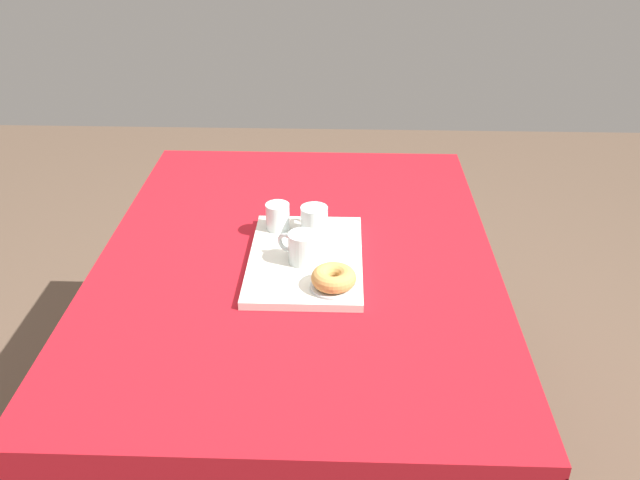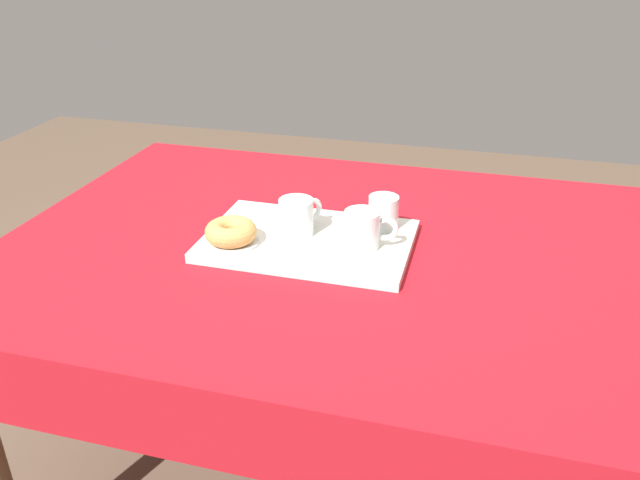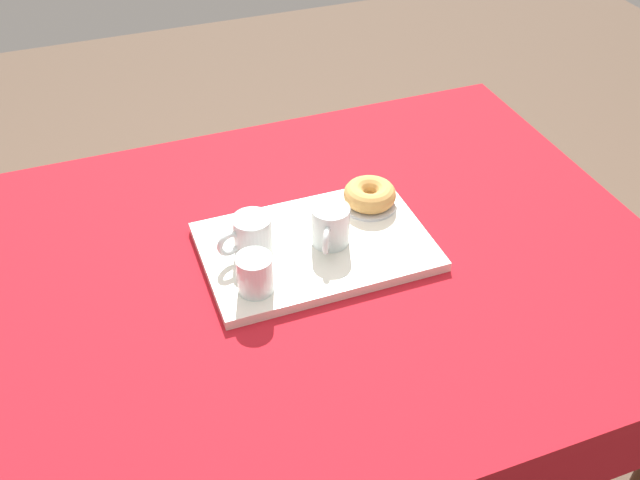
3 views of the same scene
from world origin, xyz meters
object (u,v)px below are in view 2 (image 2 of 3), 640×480
(serving_tray, at_px, (308,241))
(donut_plate_left, at_px, (232,242))
(dining_table, at_px, (331,276))
(tea_mug_left, at_px, (363,231))
(tea_mug_right, at_px, (297,218))
(sugar_donut_left, at_px, (231,232))
(water_glass_near, at_px, (383,214))

(serving_tray, relative_size, donut_plate_left, 3.84)
(dining_table, bearing_deg, tea_mug_left, -28.30)
(serving_tray, height_order, tea_mug_right, tea_mug_right)
(tea_mug_left, distance_m, sugar_donut_left, 0.29)
(tea_mug_left, xyz_separation_m, tea_mug_right, (-0.16, 0.03, 0.00))
(tea_mug_left, height_order, sugar_donut_left, tea_mug_left)
(tea_mug_left, height_order, donut_plate_left, tea_mug_left)
(tea_mug_right, bearing_deg, dining_table, 14.17)
(donut_plate_left, bearing_deg, tea_mug_right, 34.75)
(dining_table, distance_m, sugar_donut_left, 0.26)
(tea_mug_left, distance_m, water_glass_near, 0.11)
(tea_mug_left, relative_size, water_glass_near, 1.51)
(serving_tray, distance_m, tea_mug_left, 0.14)
(water_glass_near, bearing_deg, donut_plate_left, -151.33)
(serving_tray, bearing_deg, water_glass_near, 30.10)
(sugar_donut_left, bearing_deg, tea_mug_left, 12.26)
(tea_mug_left, xyz_separation_m, water_glass_near, (0.02, 0.11, -0.00))
(dining_table, distance_m, water_glass_near, 0.19)
(water_glass_near, bearing_deg, sugar_donut_left, -151.33)
(water_glass_near, relative_size, sugar_donut_left, 0.68)
(tea_mug_right, xyz_separation_m, donut_plate_left, (-0.12, -0.09, -0.04))
(serving_tray, xyz_separation_m, water_glass_near, (0.15, 0.09, 0.05))
(water_glass_near, bearing_deg, serving_tray, -149.90)
(tea_mug_right, bearing_deg, donut_plate_left, -145.25)
(tea_mug_left, distance_m, tea_mug_right, 0.16)
(donut_plate_left, bearing_deg, sugar_donut_left, 0.00)
(water_glass_near, relative_size, donut_plate_left, 0.65)
(tea_mug_right, height_order, sugar_donut_left, tea_mug_right)
(tea_mug_right, bearing_deg, sugar_donut_left, -145.25)
(tea_mug_right, height_order, donut_plate_left, tea_mug_right)
(dining_table, xyz_separation_m, sugar_donut_left, (-0.20, -0.10, 0.14))
(donut_plate_left, xyz_separation_m, sugar_donut_left, (0.00, 0.00, 0.03))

